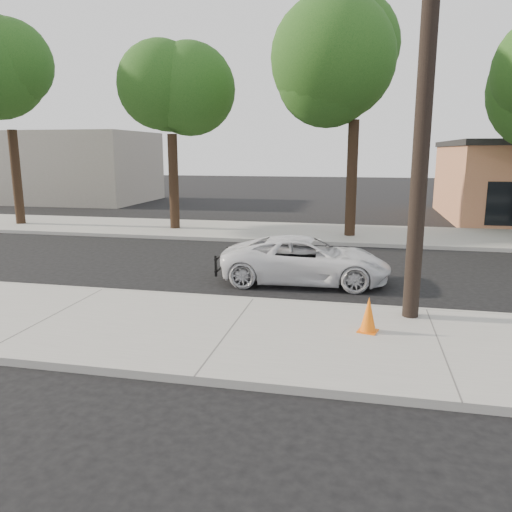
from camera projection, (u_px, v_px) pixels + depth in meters
name	position (u px, v px, depth m)	size (l,w,h in m)	color
ground	(269.00, 282.00, 14.14)	(120.00, 120.00, 0.00)	black
near_sidewalk	(230.00, 333.00, 10.01)	(90.00, 4.40, 0.15)	gray
far_sidewalk	(304.00, 233.00, 22.26)	(90.00, 5.00, 0.15)	gray
curb_near	(254.00, 301.00, 12.12)	(90.00, 0.12, 0.16)	#9E9B93
building_far	(54.00, 167.00, 36.86)	(14.00, 8.00, 5.00)	gray
utility_pole	(425.00, 97.00, 9.85)	(1.40, 0.34, 9.00)	black
tree_a	(9.00, 88.00, 23.14)	(4.65, 4.50, 9.00)	black
tree_b	(174.00, 93.00, 21.78)	(4.34, 4.20, 8.45)	black
tree_c	(362.00, 66.00, 19.57)	(4.96, 4.80, 9.55)	black
police_cruiser	(306.00, 260.00, 14.01)	(2.16, 4.68, 1.30)	silver
traffic_cone	(369.00, 315.00, 9.79)	(0.45, 0.45, 0.71)	orange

